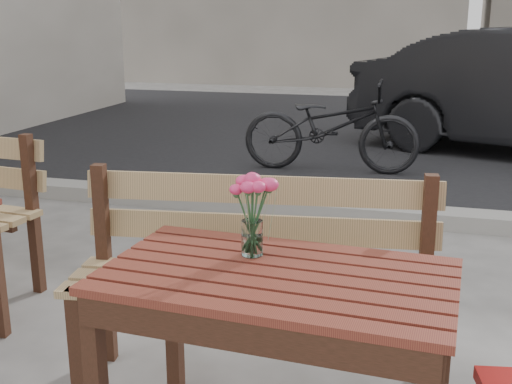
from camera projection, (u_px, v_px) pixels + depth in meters
The scene contains 5 objects.
street at pixel (388, 160), 6.77m from camera, with size 30.00×8.12×0.12m.
main_table at pixel (277, 305), 2.09m from camera, with size 1.16×0.72×0.69m.
main_bench at pixel (257, 256), 2.58m from camera, with size 1.52×0.63×0.92m.
main_vase at pixel (252, 204), 2.16m from camera, with size 0.16×0.16×0.29m.
bicycle at pixel (331, 126), 6.31m from camera, with size 0.60×1.73×0.91m, color black.
Camera 1 is at (0.40, -1.69, 1.48)m, focal length 45.00 mm.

